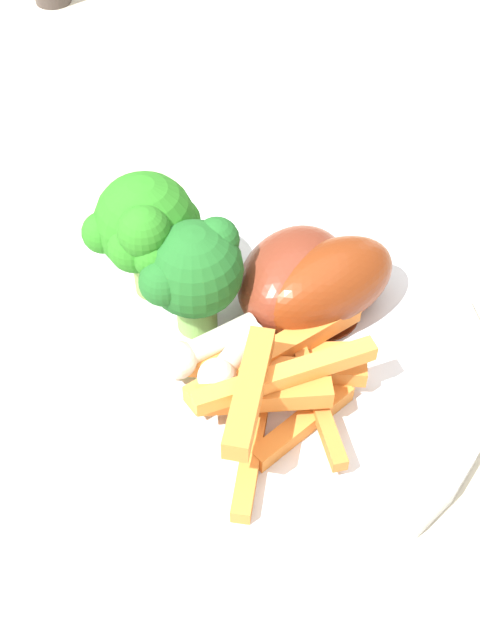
# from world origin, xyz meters

# --- Properties ---
(dining_table) EXTENTS (0.90, 0.89, 0.75)m
(dining_table) POSITION_xyz_m (0.00, 0.00, 0.64)
(dining_table) COLOR beige
(dining_table) RESTS_ON ground_plane
(dinner_plate) EXTENTS (0.26, 0.26, 0.01)m
(dinner_plate) POSITION_xyz_m (0.06, 0.05, 0.76)
(dinner_plate) COLOR silver
(dinner_plate) RESTS_ON dining_table
(broccoli_floret_front) EXTENTS (0.05, 0.05, 0.07)m
(broccoli_floret_front) POSITION_xyz_m (0.08, 0.03, 0.81)
(broccoli_floret_front) COLOR #7FB752
(broccoli_floret_front) RESTS_ON dinner_plate
(broccoli_floret_middle) EXTENTS (0.06, 0.06, 0.08)m
(broccoli_floret_middle) POSITION_xyz_m (0.10, 0.01, 0.81)
(broccoli_floret_middle) COLOR #81AF4C
(broccoli_floret_middle) RESTS_ON dinner_plate
(carrot_fries_pile) EXTENTS (0.11, 0.12, 0.04)m
(carrot_fries_pile) POSITION_xyz_m (0.06, 0.09, 0.78)
(carrot_fries_pile) COLOR orange
(carrot_fries_pile) RESTS_ON dinner_plate
(chicken_drumstick_near) EXTENTS (0.11, 0.10, 0.04)m
(chicken_drumstick_near) POSITION_xyz_m (0.03, 0.04, 0.79)
(chicken_drumstick_near) COLOR #521C11
(chicken_drumstick_near) RESTS_ON dinner_plate
(chicken_drumstick_far) EXTENTS (0.14, 0.07, 0.04)m
(chicken_drumstick_far) POSITION_xyz_m (0.02, 0.04, 0.79)
(chicken_drumstick_far) COLOR #551C0A
(chicken_drumstick_far) RESTS_ON dinner_plate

